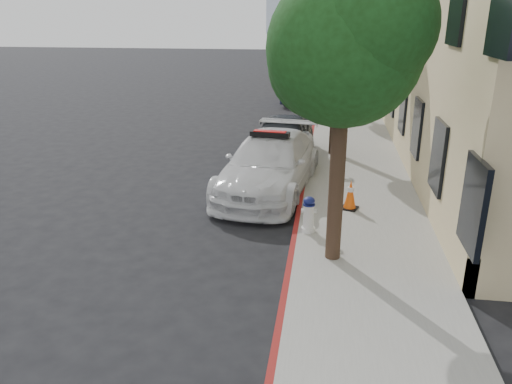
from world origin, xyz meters
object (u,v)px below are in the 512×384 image
object	(u,v)px
police_car	(270,164)
fire_hydrant	(309,215)
parked_car_far	(303,88)
traffic_cone	(350,195)
parked_car_mid	(282,140)

from	to	relation	value
police_car	fire_hydrant	world-z (taller)	police_car
parked_car_far	fire_hydrant	xyz separation A→B (m)	(1.15, -18.27, -0.22)
police_car	traffic_cone	size ratio (longest dim) A/B	7.59
police_car	traffic_cone	distance (m)	2.69
traffic_cone	parked_car_mid	bearing A→B (deg)	116.60
traffic_cone	police_car	bearing A→B (deg)	146.41
fire_hydrant	traffic_cone	bearing A→B (deg)	52.64
parked_car_mid	fire_hydrant	xyz separation A→B (m)	(1.15, -5.81, -0.25)
police_car	parked_car_mid	distance (m)	2.77
parked_car_mid	fire_hydrant	bearing A→B (deg)	-76.82
parked_car_mid	fire_hydrant	world-z (taller)	parked_car_mid
police_car	parked_car_mid	xyz separation A→B (m)	(0.10, 2.77, 0.00)
parked_car_mid	traffic_cone	distance (m)	4.76
parked_car_far	traffic_cone	bearing A→B (deg)	-75.86
parked_car_mid	traffic_cone	size ratio (longest dim) A/B	6.25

